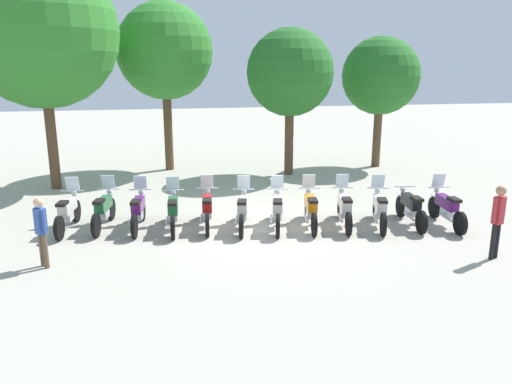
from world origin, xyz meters
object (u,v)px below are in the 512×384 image
at_px(motorcycle_7, 311,209).
at_px(motorcycle_3, 173,211).
at_px(tree_0, 41,31).
at_px(motorcycle_10, 411,207).
at_px(motorcycle_9, 379,208).
at_px(motorcycle_0, 68,212).
at_px(motorcycle_4, 207,209).
at_px(motorcycle_8, 344,208).
at_px(person_0, 498,216).
at_px(motorcycle_1, 104,210).
at_px(tree_1, 165,51).
at_px(tree_3, 381,76).
at_px(motorcycle_11, 446,208).
at_px(motorcycle_5, 243,210).
at_px(motorcycle_2, 138,210).
at_px(motorcycle_6, 277,210).
at_px(tree_2, 290,73).
at_px(person_1, 41,227).

bearing_deg(motorcycle_7, motorcycle_3, 92.87).
bearing_deg(tree_0, motorcycle_10, -31.81).
bearing_deg(motorcycle_9, motorcycle_10, -74.28).
bearing_deg(motorcycle_0, motorcycle_10, -91.09).
distance_m(motorcycle_4, tree_0, 8.96).
relative_size(motorcycle_8, person_0, 1.23).
height_order(motorcycle_1, motorcycle_7, same).
relative_size(person_0, tree_1, 0.25).
bearing_deg(tree_0, tree_3, 6.22).
bearing_deg(person_0, motorcycle_11, 148.41).
bearing_deg(motorcycle_7, tree_3, -24.86).
xyz_separation_m(motorcycle_4, tree_1, (-0.73, 8.20, 4.42)).
relative_size(motorcycle_7, tree_3, 0.39).
xyz_separation_m(motorcycle_5, motorcycle_10, (4.69, -0.67, -0.01)).
xyz_separation_m(motorcycle_2, motorcycle_3, (0.94, -0.27, 0.00)).
xyz_separation_m(motorcycle_7, motorcycle_9, (1.88, -0.38, 0.00)).
xyz_separation_m(motorcycle_0, tree_1, (3.03, 7.72, 4.42)).
bearing_deg(motorcycle_11, motorcycle_1, 85.58).
bearing_deg(tree_3, motorcycle_4, -139.87).
xyz_separation_m(motorcycle_1, motorcycle_9, (7.52, -1.46, 0.00)).
relative_size(motorcycle_5, motorcycle_6, 1.00).
bearing_deg(motorcycle_2, tree_2, -37.99).
xyz_separation_m(motorcycle_4, motorcycle_5, (0.94, -0.32, 0.00)).
relative_size(motorcycle_1, motorcycle_3, 0.99).
bearing_deg(tree_3, tree_1, 172.51).
relative_size(motorcycle_0, tree_2, 0.37).
relative_size(motorcycle_10, motorcycle_11, 1.00).
bearing_deg(person_1, motorcycle_5, -16.72).
relative_size(motorcycle_4, motorcycle_10, 1.00).
height_order(motorcycle_10, tree_0, tree_0).
height_order(motorcycle_1, motorcycle_4, same).
relative_size(motorcycle_9, tree_2, 0.36).
xyz_separation_m(motorcycle_3, motorcycle_8, (4.70, -0.68, 0.00)).
relative_size(person_1, tree_3, 0.29).
height_order(motorcycle_10, person_1, person_1).
bearing_deg(motorcycle_7, tree_2, 0.68).
relative_size(motorcycle_2, motorcycle_9, 1.03).
relative_size(motorcycle_8, tree_3, 0.38).
bearing_deg(motorcycle_1, tree_1, -4.90).
bearing_deg(motorcycle_2, motorcycle_0, 89.46).
height_order(motorcycle_1, person_1, person_1).
height_order(motorcycle_4, tree_0, tree_0).
xyz_separation_m(motorcycle_3, person_1, (-2.94, -2.09, 0.41)).
relative_size(person_1, tree_0, 0.20).
relative_size(motorcycle_3, motorcycle_6, 1.02).
xyz_separation_m(motorcycle_0, motorcycle_7, (6.58, -1.06, 0.00)).
relative_size(motorcycle_0, motorcycle_6, 1.01).
xyz_separation_m(motorcycle_0, motorcycle_3, (2.81, -0.51, 0.00)).
bearing_deg(motorcycle_11, tree_0, 65.59).
distance_m(tree_0, tree_3, 13.43).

